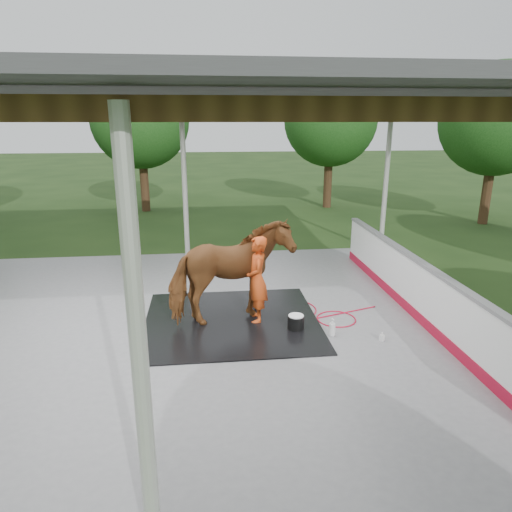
{
  "coord_description": "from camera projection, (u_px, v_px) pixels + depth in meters",
  "views": [
    {
      "loc": [
        0.54,
        -7.89,
        3.77
      ],
      "look_at": [
        1.48,
        0.44,
        1.27
      ],
      "focal_mm": 32.0,
      "sensor_mm": 36.0,
      "label": 1
    }
  ],
  "objects": [
    {
      "name": "ground",
      "position": [
        180.0,
        330.0,
        8.53
      ],
      "size": [
        100.0,
        100.0,
        0.0
      ],
      "primitive_type": "plane",
      "color": "#1E3814"
    },
    {
      "name": "concrete_slab",
      "position": [
        180.0,
        329.0,
        8.53
      ],
      "size": [
        12.0,
        10.0,
        0.05
      ],
      "primitive_type": "cube",
      "color": "slate",
      "rests_on": "ground"
    },
    {
      "name": "pavilion_structure",
      "position": [
        169.0,
        108.0,
        7.4
      ],
      "size": [
        12.6,
        10.6,
        4.05
      ],
      "color": "beige",
      "rests_on": "ground"
    },
    {
      "name": "dasher_board",
      "position": [
        418.0,
        291.0,
        8.86
      ],
      "size": [
        0.16,
        8.0,
        1.15
      ],
      "color": "#A80E29",
      "rests_on": "concrete_slab"
    },
    {
      "name": "tree_belt",
      "position": [
        189.0,
        119.0,
        8.34
      ],
      "size": [
        28.0,
        28.0,
        5.8
      ],
      "color": "#382314",
      "rests_on": "ground"
    },
    {
      "name": "rubber_mat",
      "position": [
        232.0,
        321.0,
        8.79
      ],
      "size": [
        3.3,
        3.09,
        0.02
      ],
      "primitive_type": "cube",
      "color": "black",
      "rests_on": "concrete_slab"
    },
    {
      "name": "horse",
      "position": [
        231.0,
        273.0,
        8.51
      ],
      "size": [
        2.51,
        1.77,
        1.93
      ],
      "primitive_type": "imported",
      "rotation": [
        0.0,
        0.0,
        1.92
      ],
      "color": "brown",
      "rests_on": "rubber_mat"
    },
    {
      "name": "handler",
      "position": [
        257.0,
        280.0,
        8.6
      ],
      "size": [
        0.43,
        0.63,
        1.67
      ],
      "primitive_type": "imported",
      "rotation": [
        0.0,
        0.0,
        -1.62
      ],
      "color": "#CA4315",
      "rests_on": "concrete_slab"
    },
    {
      "name": "wash_bucket",
      "position": [
        296.0,
        322.0,
        8.4
      ],
      "size": [
        0.31,
        0.31,
        0.29
      ],
      "color": "black",
      "rests_on": "concrete_slab"
    },
    {
      "name": "soap_bottle_a",
      "position": [
        332.0,
        327.0,
        8.16
      ],
      "size": [
        0.15,
        0.15,
        0.33
      ],
      "primitive_type": "imported",
      "rotation": [
        0.0,
        0.0,
        0.17
      ],
      "color": "silver",
      "rests_on": "concrete_slab"
    },
    {
      "name": "soap_bottle_b",
      "position": [
        382.0,
        336.0,
        8.0
      ],
      "size": [
        0.11,
        0.1,
        0.16
      ],
      "primitive_type": "imported",
      "rotation": [
        0.0,
        0.0,
        -0.89
      ],
      "color": "#338CD8",
      "rests_on": "concrete_slab"
    },
    {
      "name": "hose_coil",
      "position": [
        296.0,
        311.0,
        9.25
      ],
      "size": [
        2.53,
        1.56,
        0.02
      ],
      "color": "#B20C29",
      "rests_on": "concrete_slab"
    }
  ]
}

